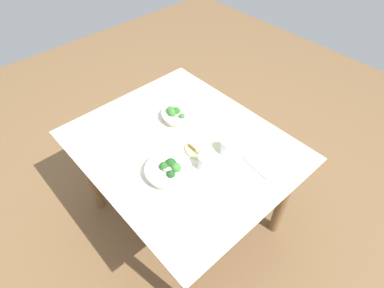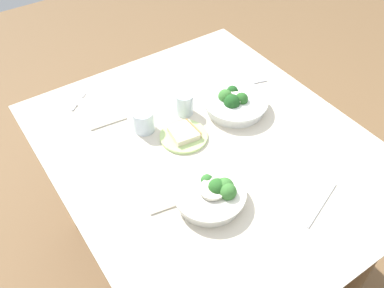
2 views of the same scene
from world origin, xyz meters
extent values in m
plane|color=brown|center=(0.00, 0.00, 0.00)|extent=(6.00, 6.00, 0.00)
cube|color=beige|center=(0.00, 0.00, 0.76)|extent=(1.25, 1.05, 0.01)
cube|color=brown|center=(0.00, 0.00, 0.74)|extent=(1.21, 1.02, 0.02)
cylinder|color=brown|center=(-0.51, -0.41, 0.37)|extent=(0.07, 0.07, 0.73)
cylinder|color=brown|center=(0.51, -0.41, 0.37)|extent=(0.07, 0.07, 0.73)
cylinder|color=brown|center=(0.51, 0.41, 0.37)|extent=(0.07, 0.07, 0.73)
cylinder|color=silver|center=(-0.19, 0.14, 0.78)|extent=(0.20, 0.20, 0.04)
cylinder|color=silver|center=(-0.19, 0.14, 0.81)|extent=(0.23, 0.23, 0.01)
sphere|color=#33702D|center=(-0.15, 0.13, 0.81)|extent=(0.04, 0.04, 0.04)
sphere|color=#286023|center=(-0.20, 0.12, 0.82)|extent=(0.06, 0.06, 0.06)
sphere|color=#3D7A33|center=(-0.23, 0.10, 0.82)|extent=(0.06, 0.06, 0.06)
sphere|color=#3D7A33|center=(-0.21, 0.10, 0.82)|extent=(0.06, 0.06, 0.06)
cylinder|color=beige|center=(-0.20, 0.14, 0.82)|extent=(0.08, 0.08, 0.01)
cylinder|color=white|center=(0.11, -0.20, 0.78)|extent=(0.22, 0.22, 0.04)
cylinder|color=white|center=(0.11, -0.20, 0.81)|extent=(0.25, 0.25, 0.01)
sphere|color=#286023|center=(0.10, -0.21, 0.82)|extent=(0.05, 0.05, 0.05)
sphere|color=#1E511E|center=(0.16, -0.21, 0.81)|extent=(0.04, 0.04, 0.04)
sphere|color=#3D7A33|center=(0.14, -0.17, 0.82)|extent=(0.05, 0.05, 0.05)
sphere|color=#1E511E|center=(0.10, -0.17, 0.82)|extent=(0.06, 0.06, 0.06)
cylinder|color=beige|center=(0.11, -0.19, 0.82)|extent=(0.07, 0.07, 0.01)
cylinder|color=#B7D684|center=(0.09, 0.05, 0.77)|extent=(0.17, 0.17, 0.01)
cube|color=beige|center=(0.09, 0.05, 0.79)|extent=(0.10, 0.10, 0.02)
cube|color=#9E703D|center=(0.09, 0.01, 0.79)|extent=(0.09, 0.01, 0.02)
cylinder|color=silver|center=(0.21, 0.15, 0.81)|extent=(0.08, 0.08, 0.08)
cylinder|color=silver|center=(0.21, -0.02, 0.81)|extent=(0.07, 0.07, 0.09)
cube|color=#B7B7BC|center=(0.20, -0.36, 0.77)|extent=(0.02, 0.07, 0.00)
cube|color=#B7B7BC|center=(0.19, -0.41, 0.77)|extent=(0.02, 0.03, 0.00)
cube|color=#B7B7BC|center=(0.48, 0.30, 0.77)|extent=(0.06, 0.07, 0.00)
cube|color=#B7B7BC|center=(0.52, 0.26, 0.77)|extent=(0.03, 0.03, 0.00)
cube|color=#B7B7BC|center=(-0.43, 0.13, 0.77)|extent=(0.19, 0.12, 0.00)
cube|color=#B7B7BC|center=(-0.40, -0.14, 0.77)|extent=(0.08, 0.20, 0.00)
cube|color=#B1A997|center=(0.40, 0.24, 0.77)|extent=(0.21, 0.16, 0.01)
cube|color=#B1A997|center=(-0.05, 0.25, 0.77)|extent=(0.21, 0.16, 0.01)
camera|label=1|loc=(0.99, -0.83, 2.10)|focal=29.97mm
camera|label=2|loc=(-0.83, 0.64, 1.83)|focal=39.63mm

